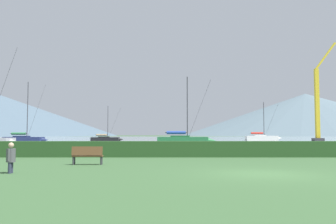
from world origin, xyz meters
name	(u,v)px	position (x,y,z in m)	size (l,w,h in m)	color
ground_plane	(263,174)	(0.00, 0.00, 0.00)	(1000.00, 1000.00, 0.00)	#385B33
harbor_water	(176,138)	(0.00, 137.00, 0.00)	(320.00, 246.00, 0.00)	#8C9EA3
hedge_line	(222,149)	(0.00, 11.00, 0.55)	(80.00, 1.20, 1.10)	#284C23
sailboat_slip_1	(23,139)	(-30.49, 52.69, 0.69)	(8.23, 2.81, 11.38)	navy
sailboat_slip_2	(183,140)	(-1.42, 40.30, 0.72)	(8.90, 3.40, 10.35)	#236B38
sailboat_slip_3	(105,139)	(-17.34, 64.12, 0.57)	(7.02, 2.40, 7.78)	black
sailboat_slip_6	(261,138)	(19.62, 75.91, 0.73)	(8.97, 2.70, 9.64)	white
park_bench_near_path	(87,155)	(-8.03, 4.43, 0.53)	(1.60, 0.53, 0.95)	brown
person_seated_viewer	(10,156)	(-10.23, 0.29, 0.69)	(0.36, 0.57, 1.25)	#2D3347
dock_crane	(317,109)	(28.05, 62.16, 7.05)	(5.35, 2.00, 21.34)	#333338
distant_hill_central_peak	(305,115)	(151.67, 393.54, 23.83)	(279.53, 279.53, 47.66)	slate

